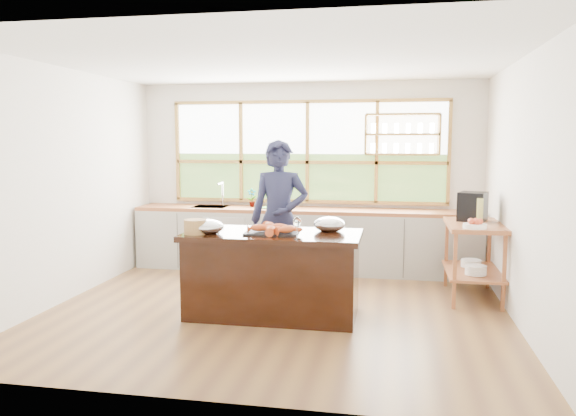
% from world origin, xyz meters
% --- Properties ---
extents(ground_plane, '(5.00, 5.00, 0.00)m').
position_xyz_m(ground_plane, '(0.00, 0.00, 0.00)').
color(ground_plane, brown).
extents(room_shell, '(5.02, 4.52, 2.71)m').
position_xyz_m(room_shell, '(0.02, 0.51, 1.75)').
color(room_shell, silver).
rests_on(room_shell, ground_plane).
extents(back_counter, '(4.90, 0.63, 0.90)m').
position_xyz_m(back_counter, '(-0.02, 1.94, 0.45)').
color(back_counter, '#A6A69E').
rests_on(back_counter, ground_plane).
extents(right_shelf_unit, '(0.62, 1.10, 0.90)m').
position_xyz_m(right_shelf_unit, '(2.19, 0.89, 0.60)').
color(right_shelf_unit, '#99512A').
rests_on(right_shelf_unit, ground_plane).
extents(island, '(1.85, 0.90, 0.90)m').
position_xyz_m(island, '(0.00, -0.20, 0.45)').
color(island, black).
rests_on(island, ground_plane).
extents(cook, '(0.71, 0.50, 1.87)m').
position_xyz_m(cook, '(-0.08, 0.54, 0.94)').
color(cook, '#1D203C').
rests_on(cook, ground_plane).
extents(potted_plant, '(0.17, 0.14, 0.28)m').
position_xyz_m(potted_plant, '(-0.79, 2.00, 1.04)').
color(potted_plant, slate).
rests_on(potted_plant, back_counter).
extents(cutting_board, '(0.43, 0.35, 0.01)m').
position_xyz_m(cutting_board, '(-0.40, 1.94, 0.91)').
color(cutting_board, green).
rests_on(cutting_board, back_counter).
extents(espresso_machine, '(0.40, 0.41, 0.35)m').
position_xyz_m(espresso_machine, '(2.19, 1.11, 1.07)').
color(espresso_machine, black).
rests_on(espresso_machine, right_shelf_unit).
extents(wine_bottle, '(0.09, 0.09, 0.30)m').
position_xyz_m(wine_bottle, '(2.24, 0.86, 1.05)').
color(wine_bottle, tan).
rests_on(wine_bottle, right_shelf_unit).
extents(fruit_bowl, '(0.26, 0.26, 0.11)m').
position_xyz_m(fruit_bowl, '(2.14, 0.50, 0.94)').
color(fruit_bowl, white).
rests_on(fruit_bowl, right_shelf_unit).
extents(slate_board, '(0.58, 0.44, 0.02)m').
position_xyz_m(slate_board, '(0.00, -0.24, 0.91)').
color(slate_board, black).
rests_on(slate_board, island).
extents(lobster_pile, '(0.52, 0.48, 0.08)m').
position_xyz_m(lobster_pile, '(0.02, -0.27, 0.96)').
color(lobster_pile, '#D16124').
rests_on(lobster_pile, slate_board).
extents(mixing_bowl_left, '(0.32, 0.32, 0.15)m').
position_xyz_m(mixing_bowl_left, '(-0.65, -0.37, 0.97)').
color(mixing_bowl_left, silver).
rests_on(mixing_bowl_left, island).
extents(mixing_bowl_right, '(0.34, 0.34, 0.16)m').
position_xyz_m(mixing_bowl_right, '(0.58, 0.01, 0.97)').
color(mixing_bowl_right, silver).
rests_on(mixing_bowl_right, island).
extents(wine_glass, '(0.08, 0.08, 0.22)m').
position_xyz_m(wine_glass, '(0.32, -0.54, 1.06)').
color(wine_glass, silver).
rests_on(wine_glass, island).
extents(wicker_basket, '(0.23, 0.23, 0.15)m').
position_xyz_m(wicker_basket, '(-0.77, -0.43, 0.97)').
color(wicker_basket, '#AA774B').
rests_on(wicker_basket, island).
extents(parchment_roll, '(0.24, 0.29, 0.08)m').
position_xyz_m(parchment_roll, '(-0.76, 0.06, 0.94)').
color(parchment_roll, silver).
rests_on(parchment_roll, island).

